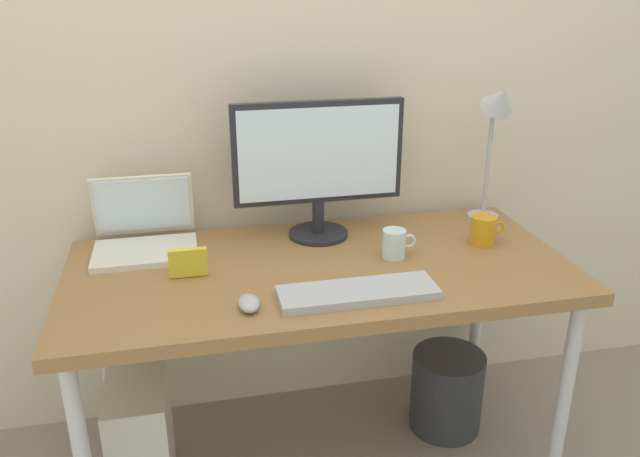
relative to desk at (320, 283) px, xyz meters
The scene contains 12 objects.
back_wall 0.75m from the desk, 90.00° to the left, with size 4.40×0.04×2.60m, color beige.
desk is the anchor object (origin of this frame).
monitor 0.40m from the desk, 78.76° to the left, with size 0.56×0.20×0.46m.
laptop 0.59m from the desk, 154.78° to the left, with size 0.32×0.27×0.23m.
desk_lamp 0.82m from the desk, 19.12° to the left, with size 0.11×0.16×0.50m.
keyboard 0.24m from the desk, 75.27° to the right, with size 0.44×0.14×0.02m, color #B2B2B7.
mouse 0.34m from the desk, 137.00° to the right, with size 0.06×0.09×0.03m, color #B2B2B7.
coffee_mug 0.57m from the desk, ahead, with size 0.12×0.08×0.10m.
glass_cup 0.26m from the desk, ahead, with size 0.11×0.07×0.09m.
photo_frame 0.41m from the desk, behind, with size 0.11×0.02×0.09m, color yellow.
computer_tower 0.75m from the desk, behind, with size 0.18×0.36×0.42m, color silver.
wastebasket 0.73m from the desk, ahead, with size 0.26×0.26×0.30m, color #333338.
Camera 1 is at (-0.38, -1.72, 1.57)m, focal length 35.99 mm.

